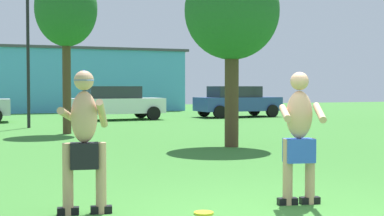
# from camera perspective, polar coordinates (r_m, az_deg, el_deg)

# --- Properties ---
(ground_plane) EXTENTS (80.00, 80.00, 0.00)m
(ground_plane) POSITION_cam_1_polar(r_m,az_deg,el_deg) (6.89, 9.64, -10.86)
(ground_plane) COLOR #38752D
(player_with_cap) EXTENTS (0.72, 0.66, 1.76)m
(player_with_cap) POSITION_cam_1_polar(r_m,az_deg,el_deg) (6.89, -10.98, -2.67)
(player_with_cap) COLOR black
(player_with_cap) RESTS_ON ground_plane
(player_in_blue) EXTENTS (0.81, 0.67, 1.75)m
(player_in_blue) POSITION_cam_1_polar(r_m,az_deg,el_deg) (7.45, 10.94, -2.65)
(player_in_blue) COLOR black
(player_in_blue) RESTS_ON ground_plane
(frisbee) EXTENTS (0.24, 0.24, 0.03)m
(frisbee) POSITION_cam_1_polar(r_m,az_deg,el_deg) (6.90, 1.20, -10.70)
(frisbee) COLOR yellow
(frisbee) RESTS_ON ground_plane
(car_blue_near_post) EXTENTS (4.34, 2.10, 1.58)m
(car_blue_near_post) POSITION_cam_1_polar(r_m,az_deg,el_deg) (28.68, 4.62, 0.72)
(car_blue_near_post) COLOR #2D478C
(car_blue_near_post) RESTS_ON ground_plane
(car_white_far_end) EXTENTS (4.35, 2.12, 1.58)m
(car_white_far_end) POSITION_cam_1_polar(r_m,az_deg,el_deg) (26.27, -7.85, 0.58)
(car_white_far_end) COLOR white
(car_white_far_end) RESTS_ON ground_plane
(lamp_post) EXTENTS (0.60, 0.24, 6.05)m
(lamp_post) POSITION_cam_1_polar(r_m,az_deg,el_deg) (21.98, -16.47, 7.66)
(lamp_post) COLOR black
(lamp_post) RESTS_ON ground_plane
(outbuilding_behind_lot) EXTENTS (12.55, 5.41, 3.99)m
(outbuilding_behind_lot) POSITION_cam_1_polar(r_m,az_deg,el_deg) (36.82, -11.00, 2.84)
(outbuilding_behind_lot) COLOR #4C9ED1
(outbuilding_behind_lot) RESTS_ON ground_plane
(tree_left_field) EXTENTS (2.03, 2.03, 5.38)m
(tree_left_field) POSITION_cam_1_polar(r_m,az_deg,el_deg) (18.96, -12.77, 9.77)
(tree_left_field) COLOR #4C3823
(tree_left_field) RESTS_ON ground_plane
(tree_behind_players) EXTENTS (2.44, 2.44, 4.76)m
(tree_behind_players) POSITION_cam_1_polar(r_m,az_deg,el_deg) (14.53, 4.11, 9.72)
(tree_behind_players) COLOR #4C3823
(tree_behind_players) RESTS_ON ground_plane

